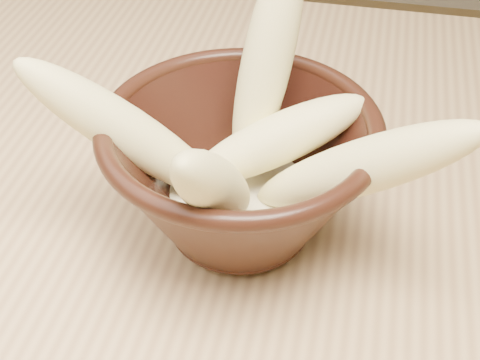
{
  "coord_description": "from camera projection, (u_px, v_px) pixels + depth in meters",
  "views": [
    {
      "loc": [
        0.17,
        -0.37,
        1.13
      ],
      "look_at": [
        0.09,
        -0.01,
        0.8
      ],
      "focal_mm": 50.0,
      "sensor_mm": 36.0,
      "label": 1
    }
  ],
  "objects": [
    {
      "name": "banana_upright",
      "position": [
        267.0,
        62.0,
        0.48
      ],
      "size": [
        0.07,
        0.1,
        0.18
      ],
      "primitive_type": "ellipsoid",
      "rotation": [
        0.36,
        0.0,
        2.74
      ],
      "color": "#EFE38D",
      "rests_on": "bowl"
    },
    {
      "name": "bowl",
      "position": [
        240.0,
        170.0,
        0.49
      ],
      "size": [
        0.2,
        0.2,
        0.11
      ],
      "rotation": [
        0.0,
        0.0,
        -0.37
      ],
      "color": "black",
      "rests_on": "table"
    },
    {
      "name": "banana_front",
      "position": [
        214.0,
        187.0,
        0.42
      ],
      "size": [
        0.05,
        0.13,
        0.14
      ],
      "primitive_type": "ellipsoid",
      "rotation": [
        0.7,
        0.0,
        -0.1
      ],
      "color": "#EFE38D",
      "rests_on": "bowl"
    },
    {
      "name": "milk_puddle",
      "position": [
        240.0,
        198.0,
        0.5
      ],
      "size": [
        0.11,
        0.11,
        0.02
      ],
      "primitive_type": "cylinder",
      "color": "beige",
      "rests_on": "bowl"
    },
    {
      "name": "banana_across",
      "position": [
        278.0,
        139.0,
        0.48
      ],
      "size": [
        0.14,
        0.1,
        0.08
      ],
      "primitive_type": "ellipsoid",
      "rotation": [
        1.23,
        0.0,
        2.03
      ],
      "color": "#EFE38D",
      "rests_on": "bowl"
    },
    {
      "name": "banana_left",
      "position": [
        125.0,
        132.0,
        0.46
      ],
      "size": [
        0.16,
        0.07,
        0.14
      ],
      "primitive_type": "ellipsoid",
      "rotation": [
        0.86,
        0.0,
        -1.36
      ],
      "color": "#EFE38D",
      "rests_on": "bowl"
    },
    {
      "name": "table",
      "position": [
        142.0,
        270.0,
        0.6
      ],
      "size": [
        1.2,
        0.8,
        0.75
      ],
      "color": "tan",
      "rests_on": "ground"
    },
    {
      "name": "banana_right",
      "position": [
        360.0,
        168.0,
        0.44
      ],
      "size": [
        0.17,
        0.07,
        0.14
      ],
      "primitive_type": "ellipsoid",
      "rotation": [
        0.91,
        0.0,
        1.34
      ],
      "color": "#EFE38D",
      "rests_on": "bowl"
    }
  ]
}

